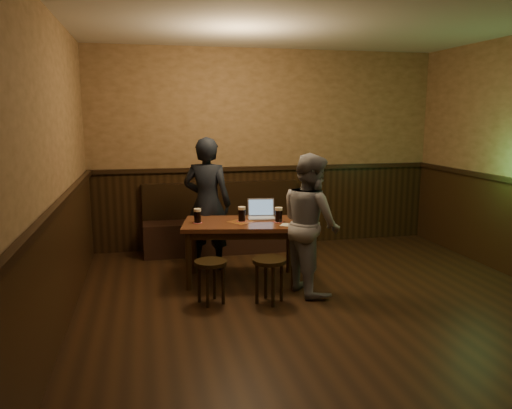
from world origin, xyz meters
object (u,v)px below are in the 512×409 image
at_px(pint_right, 279,215).
at_px(laptop, 261,213).
at_px(stool_left, 211,269).
at_px(bench, 223,229).
at_px(pub_table, 241,230).
at_px(pint_left, 197,216).
at_px(person_grey, 311,223).
at_px(person_suit, 207,204).
at_px(stool_right, 269,268).
at_px(pint_mid, 242,214).

xyz_separation_m(pint_right, laptop, (-0.14, 0.26, -0.03)).
xyz_separation_m(stool_left, laptop, (0.70, 0.78, 0.39)).
xyz_separation_m(bench, pub_table, (0.00, -1.33, 0.29)).
relative_size(pub_table, pint_left, 8.59).
distance_m(pub_table, person_grey, 0.83).
bearing_deg(person_suit, pub_table, 141.19).
bearing_deg(bench, person_suit, -112.54).
height_order(bench, stool_right, bench).
height_order(pint_left, pint_right, pint_right).
relative_size(laptop, person_suit, 0.21).
height_order(bench, laptop, bench).
distance_m(bench, person_suit, 0.96).
bearing_deg(bench, stool_right, -85.94).
relative_size(pub_table, stool_left, 3.17).
bearing_deg(stool_right, pint_left, 128.83).
height_order(pub_table, stool_right, pub_table).
xyz_separation_m(stool_right, person_grey, (0.51, 0.24, 0.38)).
bearing_deg(laptop, stool_left, -124.27).
distance_m(bench, pint_right, 1.56).
bearing_deg(pub_table, stool_right, -67.53).
bearing_deg(pint_right, stool_right, -112.82).
relative_size(stool_right, pint_right, 2.69).
relative_size(stool_left, pint_mid, 2.59).
bearing_deg(stool_right, pub_table, 101.34).
relative_size(bench, pint_left, 13.38).
bearing_deg(bench, laptop, -76.98).
relative_size(bench, pub_table, 1.56).
xyz_separation_m(bench, stool_right, (0.15, -2.06, 0.06)).
relative_size(pint_mid, person_grey, 0.11).
distance_m(pint_mid, person_grey, 0.83).
height_order(pint_mid, person_grey, person_grey).
distance_m(stool_right, person_grey, 0.68).
bearing_deg(pint_mid, pub_table, -114.99).
xyz_separation_m(stool_left, pint_right, (0.84, 0.52, 0.42)).
bearing_deg(stool_right, stool_left, 169.30).
relative_size(stool_right, pint_mid, 2.67).
distance_m(stool_left, laptop, 1.12).
bearing_deg(pint_right, bench, 105.97).
distance_m(pint_left, pint_mid, 0.50).
distance_m(bench, pint_mid, 1.39).
xyz_separation_m(pint_left, laptop, (0.76, 0.10, -0.02)).
xyz_separation_m(pint_mid, pint_right, (0.40, -0.13, -0.00)).
distance_m(bench, stool_left, 2.00).
xyz_separation_m(laptop, person_suit, (-0.58, 0.42, 0.06)).
bearing_deg(stool_left, pint_left, 94.56).
bearing_deg(stool_left, bench, 77.48).
distance_m(pint_right, laptop, 0.30).
bearing_deg(laptop, bench, 110.97).
bearing_deg(pint_left, pub_table, -6.76).
bearing_deg(person_suit, pint_left, 94.29).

